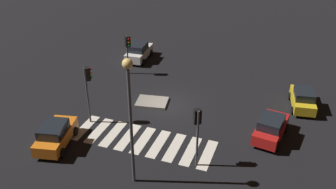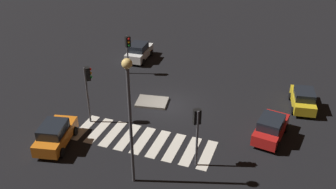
{
  "view_description": "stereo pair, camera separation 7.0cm",
  "coord_description": "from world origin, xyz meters",
  "px_view_note": "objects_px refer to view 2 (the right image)",
  "views": [
    {
      "loc": [
        8.81,
        -24.13,
        15.4
      ],
      "look_at": [
        0.0,
        0.0,
        1.0
      ],
      "focal_mm": 39.98,
      "sensor_mm": 36.0,
      "label": 1
    },
    {
      "loc": [
        8.87,
        -24.1,
        15.4
      ],
      "look_at": [
        0.0,
        0.0,
        1.0
      ],
      "focal_mm": 39.98,
      "sensor_mm": 36.0,
      "label": 2
    }
  ],
  "objects_px": {
    "traffic_island": "(152,102)",
    "street_lamp": "(129,103)",
    "car_red": "(271,128)",
    "traffic_light_west": "(128,46)",
    "car_orange": "(55,134)",
    "car_white": "(139,52)",
    "traffic_light_east": "(197,124)",
    "car_yellow": "(303,99)",
    "traffic_light_south": "(88,81)"
  },
  "relations": [
    {
      "from": "car_orange",
      "to": "traffic_light_south",
      "type": "bearing_deg",
      "value": -25.73
    },
    {
      "from": "traffic_island",
      "to": "car_orange",
      "type": "relative_size",
      "value": 0.65
    },
    {
      "from": "traffic_light_east",
      "to": "traffic_light_south",
      "type": "bearing_deg",
      "value": 43.1
    },
    {
      "from": "traffic_island",
      "to": "car_white",
      "type": "distance_m",
      "value": 8.89
    },
    {
      "from": "car_white",
      "to": "car_red",
      "type": "relative_size",
      "value": 1.0
    },
    {
      "from": "car_white",
      "to": "traffic_light_west",
      "type": "distance_m",
      "value": 3.96
    },
    {
      "from": "car_yellow",
      "to": "traffic_light_east",
      "type": "relative_size",
      "value": 0.98
    },
    {
      "from": "car_red",
      "to": "car_orange",
      "type": "bearing_deg",
      "value": 121.6
    },
    {
      "from": "car_yellow",
      "to": "car_red",
      "type": "bearing_deg",
      "value": 150.06
    },
    {
      "from": "traffic_light_west",
      "to": "traffic_light_east",
      "type": "relative_size",
      "value": 0.93
    },
    {
      "from": "car_orange",
      "to": "traffic_light_west",
      "type": "distance_m",
      "value": 11.77
    },
    {
      "from": "street_lamp",
      "to": "car_red",
      "type": "bearing_deg",
      "value": 45.71
    },
    {
      "from": "car_yellow",
      "to": "traffic_light_west",
      "type": "height_order",
      "value": "traffic_light_west"
    },
    {
      "from": "car_red",
      "to": "street_lamp",
      "type": "height_order",
      "value": "street_lamp"
    },
    {
      "from": "car_red",
      "to": "traffic_light_west",
      "type": "relative_size",
      "value": 1.1
    },
    {
      "from": "traffic_island",
      "to": "traffic_light_east",
      "type": "distance_m",
      "value": 8.65
    },
    {
      "from": "traffic_island",
      "to": "car_yellow",
      "type": "distance_m",
      "value": 11.92
    },
    {
      "from": "car_white",
      "to": "traffic_light_west",
      "type": "xyz_separation_m",
      "value": [
        0.51,
        -3.41,
        1.96
      ]
    },
    {
      "from": "car_yellow",
      "to": "traffic_light_west",
      "type": "xyz_separation_m",
      "value": [
        -15.41,
        0.81,
        2.01
      ]
    },
    {
      "from": "car_orange",
      "to": "car_red",
      "type": "distance_m",
      "value": 14.65
    },
    {
      "from": "car_yellow",
      "to": "traffic_light_east",
      "type": "height_order",
      "value": "traffic_light_east"
    },
    {
      "from": "car_yellow",
      "to": "street_lamp",
      "type": "xyz_separation_m",
      "value": [
        -8.95,
        -12.22,
        4.59
      ]
    },
    {
      "from": "car_white",
      "to": "street_lamp",
      "type": "bearing_deg",
      "value": -160.52
    },
    {
      "from": "traffic_light_east",
      "to": "car_red",
      "type": "bearing_deg",
      "value": -75.98
    },
    {
      "from": "car_red",
      "to": "car_yellow",
      "type": "bearing_deg",
      "value": -12.49
    },
    {
      "from": "traffic_island",
      "to": "car_white",
      "type": "relative_size",
      "value": 0.68
    },
    {
      "from": "car_red",
      "to": "street_lamp",
      "type": "xyz_separation_m",
      "value": [
        -7.06,
        -7.24,
        4.55
      ]
    },
    {
      "from": "car_orange",
      "to": "traffic_light_east",
      "type": "relative_size",
      "value": 1.05
    },
    {
      "from": "traffic_light_west",
      "to": "traffic_light_south",
      "type": "distance_m",
      "value": 8.31
    },
    {
      "from": "traffic_island",
      "to": "car_red",
      "type": "xyz_separation_m",
      "value": [
        9.51,
        -1.58,
        0.74
      ]
    },
    {
      "from": "car_red",
      "to": "car_white",
      "type": "bearing_deg",
      "value": 64.99
    },
    {
      "from": "traffic_light_west",
      "to": "car_orange",
      "type": "bearing_deg",
      "value": -52.08
    },
    {
      "from": "car_yellow",
      "to": "traffic_light_west",
      "type": "relative_size",
      "value": 1.05
    },
    {
      "from": "traffic_island",
      "to": "traffic_light_west",
      "type": "bearing_deg",
      "value": 133.62
    },
    {
      "from": "traffic_light_west",
      "to": "street_lamp",
      "type": "relative_size",
      "value": 0.47
    },
    {
      "from": "traffic_island",
      "to": "traffic_light_south",
      "type": "relative_size",
      "value": 0.62
    },
    {
      "from": "car_orange",
      "to": "car_white",
      "type": "relative_size",
      "value": 1.03
    },
    {
      "from": "traffic_island",
      "to": "traffic_light_east",
      "type": "bearing_deg",
      "value": -48.05
    },
    {
      "from": "car_red",
      "to": "traffic_light_south",
      "type": "relative_size",
      "value": 0.92
    },
    {
      "from": "traffic_island",
      "to": "car_orange",
      "type": "bearing_deg",
      "value": -118.1
    },
    {
      "from": "car_white",
      "to": "street_lamp",
      "type": "distance_m",
      "value": 18.42
    },
    {
      "from": "car_yellow",
      "to": "street_lamp",
      "type": "bearing_deg",
      "value": 134.6
    },
    {
      "from": "traffic_light_east",
      "to": "street_lamp",
      "type": "distance_m",
      "value": 4.7
    },
    {
      "from": "traffic_island",
      "to": "car_yellow",
      "type": "bearing_deg",
      "value": 16.64
    },
    {
      "from": "car_white",
      "to": "traffic_light_east",
      "type": "xyz_separation_m",
      "value": [
        9.96,
        -13.67,
        2.19
      ]
    },
    {
      "from": "car_orange",
      "to": "traffic_light_west",
      "type": "height_order",
      "value": "traffic_light_west"
    },
    {
      "from": "traffic_light_west",
      "to": "traffic_island",
      "type": "bearing_deg",
      "value": -8.82
    },
    {
      "from": "traffic_light_east",
      "to": "street_lamp",
      "type": "relative_size",
      "value": 0.5
    },
    {
      "from": "traffic_island",
      "to": "street_lamp",
      "type": "xyz_separation_m",
      "value": [
        2.45,
        -8.82,
        5.3
      ]
    },
    {
      "from": "car_white",
      "to": "car_red",
      "type": "height_order",
      "value": "car_white"
    }
  ]
}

